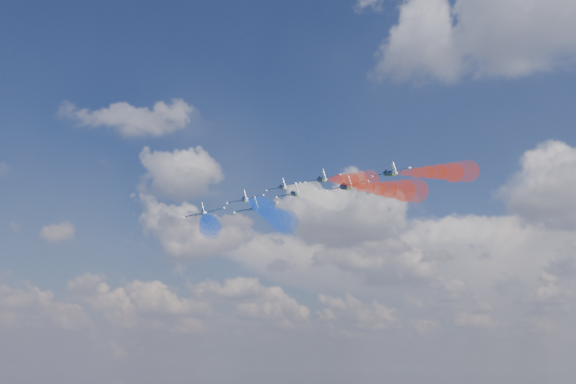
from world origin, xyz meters
The scene contains 16 objects.
jet_lead centered at (-2.31, 27.23, 179.29)m, with size 8.26×10.33×2.75m, color black, non-canonical shape.
trail_lead centered at (12.39, 11.73, 173.41)m, with size 3.44×35.20×3.44m, color white, non-canonical shape.
jet_inner_left centered at (-2.87, 14.05, 173.75)m, with size 8.26×10.33×2.75m, color black, non-canonical shape.
trail_inner_left centered at (11.83, -1.46, 167.87)m, with size 3.44×35.20×3.44m, color blue, non-canonical shape.
jet_inner_right centered at (10.26, 24.19, 178.49)m, with size 8.26×10.33×2.75m, color black, non-canonical shape.
trail_inner_right centered at (24.96, 8.68, 172.61)m, with size 3.44×35.20×3.44m, color red, non-canonical shape.
jet_outer_left centered at (-1.31, -0.50, 167.88)m, with size 8.26×10.33×2.75m, color black, non-canonical shape.
trail_outer_left centered at (13.39, -16.00, 162.00)m, with size 3.44×35.20×3.44m, color blue, non-canonical shape.
jet_center_third centered at (11.60, 11.96, 172.55)m, with size 8.26×10.33×2.75m, color black, non-canonical shape.
trail_center_third centered at (26.30, -3.54, 166.67)m, with size 3.44×35.20×3.44m, color white, non-canonical shape.
jet_outer_right centered at (27.10, 23.15, 176.89)m, with size 8.26×10.33×2.75m, color black, non-canonical shape.
trail_outer_right centered at (41.80, 7.65, 171.01)m, with size 3.44×35.20×3.44m, color red, non-canonical shape.
jet_rear_left centered at (12.00, -1.43, 166.94)m, with size 8.26×10.33×2.75m, color black, non-canonical shape.
trail_rear_left centered at (26.70, -16.94, 161.06)m, with size 3.44×35.20×3.44m, color blue, non-canonical shape.
jet_rear_right centered at (25.37, 8.44, 171.09)m, with size 8.26×10.33×2.75m, color black, non-canonical shape.
trail_rear_right centered at (40.07, -7.07, 165.21)m, with size 3.44×35.20×3.44m, color red, non-canonical shape.
Camera 1 is at (87.25, -98.53, 138.46)m, focal length 43.19 mm.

